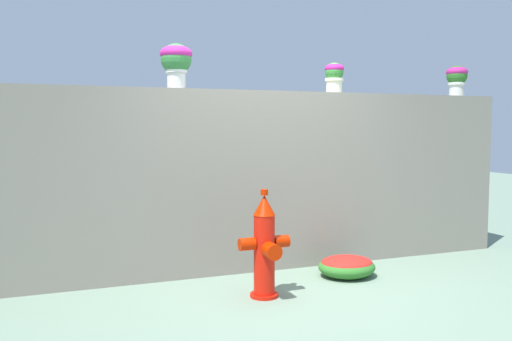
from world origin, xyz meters
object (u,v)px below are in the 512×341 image
object	(u,v)px
potted_plant_2	(334,75)
potted_plant_3	(457,77)
flower_bush_left	(347,266)
fire_hydrant	(265,248)
potted_plant_1	(176,60)

from	to	relation	value
potted_plant_2	potted_plant_3	world-z (taller)	potted_plant_3
flower_bush_left	potted_plant_2	bearing A→B (deg)	73.00
fire_hydrant	flower_bush_left	xyz separation A→B (m)	(1.02, 0.32, -0.33)
potted_plant_3	fire_hydrant	world-z (taller)	potted_plant_3
potted_plant_2	potted_plant_3	size ratio (longest dim) A/B	0.90
potted_plant_1	fire_hydrant	bearing A→B (deg)	-58.19
potted_plant_2	fire_hydrant	size ratio (longest dim) A/B	0.35
potted_plant_3	fire_hydrant	distance (m)	3.47
fire_hydrant	flower_bush_left	distance (m)	1.11
fire_hydrant	potted_plant_1	bearing A→B (deg)	121.81
potted_plant_1	potted_plant_2	distance (m)	1.78
potted_plant_3	potted_plant_1	bearing A→B (deg)	-179.07
flower_bush_left	potted_plant_3	bearing A→B (deg)	18.85
fire_hydrant	flower_bush_left	world-z (taller)	fire_hydrant
potted_plant_3	fire_hydrant	xyz separation A→B (m)	(-2.89, -0.96, -1.65)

